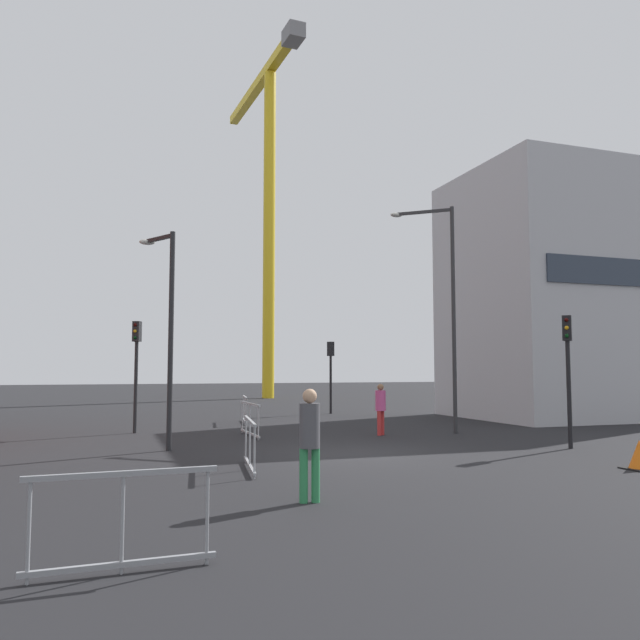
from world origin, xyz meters
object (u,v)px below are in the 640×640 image
Objects in this scene: construction_crane at (268,177)px; traffic_light_verge at (568,358)px; streetlamp_tall at (445,298)px; pedestrian_walking at (381,405)px; traffic_light_crosswalk at (136,357)px; pedestrian_waiting at (310,435)px; streetlamp_short at (167,319)px; traffic_cone_striped at (640,456)px; traffic_light_corner at (331,365)px.

traffic_light_verge is at bearing -88.75° from construction_crane.
streetlamp_tall is 4.64× the size of pedestrian_walking.
traffic_light_crosswalk reaches higher than pedestrian_waiting.
traffic_light_crosswalk is 1.04× the size of traffic_light_verge.
streetlamp_tall reaches higher than traffic_light_crosswalk.
traffic_light_crosswalk is 2.07× the size of pedestrian_waiting.
streetlamp_short is 9.26× the size of traffic_cone_striped.
pedestrian_walking is (7.66, -3.28, -1.60)m from traffic_light_crosswalk.
traffic_light_verge is at bearing -83.45° from traffic_light_corner.
streetlamp_tall reaches higher than pedestrian_waiting.
traffic_light_corner is at bearing 69.33° from pedestrian_waiting.
streetlamp_tall is 2.22× the size of traffic_light_corner.
construction_crane is 22.61m from traffic_light_corner.
traffic_light_verge is at bearing -54.21° from pedestrian_walking.
streetlamp_short is 3.21× the size of pedestrian_waiting.
pedestrian_walking reaches higher than traffic_cone_striped.
pedestrian_walking is at bearing 59.42° from pedestrian_waiting.
traffic_light_corner reaches higher than traffic_cone_striped.
traffic_light_crosswalk is at bearing 100.41° from pedestrian_waiting.
traffic_light_verge is at bearing -17.16° from streetlamp_short.
construction_crane is 31.63m from pedestrian_walking.
traffic_light_crosswalk is (-10.46, -23.81, -14.49)m from construction_crane.
streetlamp_short reaches higher than pedestrian_walking.
traffic_light_corner is (9.46, 6.64, -0.18)m from traffic_light_crosswalk.
pedestrian_walking is (-2.80, -27.09, -16.09)m from construction_crane.
pedestrian_waiting is (-7.18, -19.04, -1.31)m from traffic_light_corner.
traffic_cone_striped is (-0.37, -35.32, -16.77)m from construction_crane.
construction_crane is 4.42× the size of streetlamp_short.
traffic_light_crosswalk is 2.27× the size of pedestrian_walking.
traffic_light_corner is (-0.62, 10.04, -2.25)m from streetlamp_tall.
traffic_light_verge is at bearing 72.56° from traffic_cone_striped.
construction_crane is 29.77m from traffic_light_crosswalk.
pedestrian_waiting is (2.28, -12.40, -1.49)m from traffic_light_crosswalk.
construction_crane is 40.96× the size of traffic_cone_striped.
traffic_light_corner is 10.18m from pedestrian_walking.
traffic_cone_striped is (7.81, 0.89, -0.79)m from pedestrian_waiting.
traffic_light_corner is at bearing -93.33° from construction_crane.
streetlamp_tall is 10.31m from traffic_light_corner.
streetlamp_tall is at bearing -18.66° from traffic_light_crosswalk.
traffic_cone_striped is at bearing -89.91° from streetlamp_tall.
pedestrian_walking is (-3.49, 4.84, -1.50)m from traffic_light_verge.
streetlamp_tall is at bearing -2.85° from pedestrian_walking.
pedestrian_walking is at bearing 106.46° from traffic_cone_striped.
construction_crane is 35.12m from traffic_light_verge.
streetlamp_short is at bearing -108.99° from construction_crane.
streetlamp_tall is (-0.38, -27.21, -12.43)m from construction_crane.
traffic_light_corner is 5.49× the size of traffic_cone_striped.
streetlamp_tall is 9.67m from streetlamp_short.
traffic_light_corner is at bearing 35.07° from traffic_light_crosswalk.
traffic_light_verge is (1.69, -14.77, 0.09)m from traffic_light_corner.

